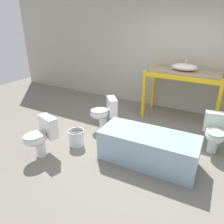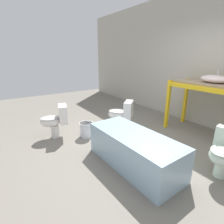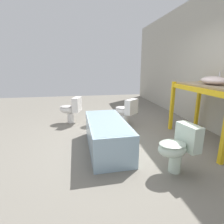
# 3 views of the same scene
# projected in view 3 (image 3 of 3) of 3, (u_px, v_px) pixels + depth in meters

# --- Properties ---
(ground_plane) EXTENTS (12.00, 12.00, 0.00)m
(ground_plane) POSITION_uv_depth(u_px,v_px,m) (129.00, 142.00, 3.52)
(ground_plane) COLOR slate
(shelving_rack) EXTENTS (1.67, 0.75, 1.15)m
(shelving_rack) POSITION_uv_depth(u_px,v_px,m) (211.00, 96.00, 3.33)
(shelving_rack) COLOR yellow
(shelving_rack) RESTS_ON ground_plane
(sink_basin) EXTENTS (0.57, 0.37, 0.24)m
(sink_basin) POSITION_uv_depth(u_px,v_px,m) (214.00, 80.00, 3.29)
(sink_basin) COLOR silver
(sink_basin) RESTS_ON shelving_rack
(bathtub_main) EXTENTS (1.61, 0.71, 0.54)m
(bathtub_main) POSITION_uv_depth(u_px,v_px,m) (107.00, 133.00, 3.20)
(bathtub_main) COLOR #99B7CC
(bathtub_main) RESTS_ON ground_plane
(toilet_near) EXTENTS (0.44, 0.61, 0.70)m
(toilet_near) POSITION_uv_depth(u_px,v_px,m) (178.00, 146.00, 2.46)
(toilet_near) COLOR silver
(toilet_near) RESTS_ON ground_plane
(toilet_far) EXTENTS (0.50, 0.63, 0.70)m
(toilet_far) POSITION_uv_depth(u_px,v_px,m) (71.00, 108.00, 4.66)
(toilet_far) COLOR white
(toilet_far) RESTS_ON ground_plane
(toilet_extra) EXTENTS (0.65, 0.63, 0.70)m
(toilet_extra) POSITION_uv_depth(u_px,v_px,m) (126.00, 110.00, 4.48)
(toilet_extra) COLOR white
(toilet_extra) RESTS_ON ground_plane
(bucket_white) EXTENTS (0.29, 0.29, 0.31)m
(bucket_white) POSITION_uv_depth(u_px,v_px,m) (93.00, 119.00, 4.51)
(bucket_white) COLOR silver
(bucket_white) RESTS_ON ground_plane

